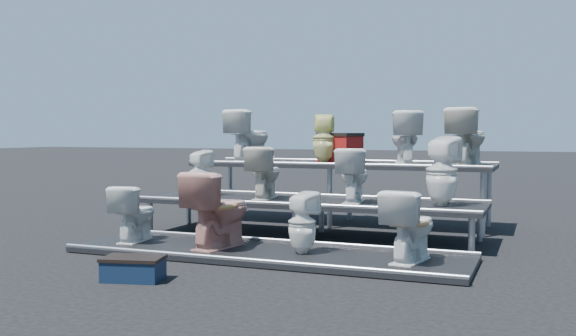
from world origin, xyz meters
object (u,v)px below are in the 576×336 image
at_px(toilet_6, 353,175).
at_px(toilet_10, 405,138).
at_px(toilet_4, 200,173).
at_px(toilet_8, 249,136).
at_px(toilet_2, 302,223).
at_px(toilet_7, 442,171).
at_px(toilet_11, 467,137).
at_px(step_stool, 133,270).
at_px(toilet_9, 324,138).
at_px(toilet_1, 219,209).
at_px(red_crate, 340,149).
at_px(toilet_3, 410,225).
at_px(toilet_5, 264,173).
at_px(toilet_0, 135,213).

relative_size(toilet_6, toilet_10, 0.90).
distance_m(toilet_4, toilet_8, 1.39).
xyz_separation_m(toilet_2, toilet_7, (1.20, 1.30, 0.48)).
height_order(toilet_7, toilet_11, toilet_11).
bearing_deg(step_stool, toilet_4, 94.61).
xyz_separation_m(toilet_9, step_stool, (-0.40, -4.03, -1.12)).
distance_m(toilet_1, toilet_2, 0.96).
xyz_separation_m(toilet_4, red_crate, (1.46, 1.50, 0.29)).
relative_size(toilet_2, toilet_3, 0.91).
bearing_deg(red_crate, toilet_8, -152.12).
xyz_separation_m(toilet_1, toilet_8, (-0.86, 2.60, 0.77)).
xyz_separation_m(toilet_2, toilet_5, (-1.00, 1.30, 0.41)).
relative_size(toilet_8, toilet_11, 1.02).
bearing_deg(step_stool, toilet_9, 71.06).
xyz_separation_m(toilet_4, toilet_10, (2.44, 1.30, 0.46)).
distance_m(toilet_5, toilet_10, 2.04).
xyz_separation_m(toilet_1, toilet_4, (-0.96, 1.30, 0.29)).
xyz_separation_m(toilet_3, toilet_8, (-2.91, 2.60, 0.84)).
bearing_deg(toilet_5, toilet_10, -148.47).
distance_m(toilet_11, red_crate, 1.82).
distance_m(toilet_9, toilet_10, 1.16).
bearing_deg(toilet_4, toilet_7, -162.43).
bearing_deg(toilet_8, toilet_3, 150.31).
distance_m(toilet_6, red_crate, 1.64).
distance_m(toilet_2, toilet_10, 2.78).
bearing_deg(toilet_7, toilet_5, 16.08).
xyz_separation_m(toilet_9, toilet_11, (1.98, 0.00, 0.03)).
height_order(toilet_1, toilet_11, toilet_11).
bearing_deg(toilet_6, toilet_8, -40.98).
distance_m(toilet_5, toilet_11, 2.71).
distance_m(toilet_3, toilet_5, 2.49).
height_order(toilet_8, toilet_10, toilet_8).
relative_size(toilet_1, toilet_8, 1.07).
bearing_deg(toilet_10, toilet_11, 161.64).
bearing_deg(toilet_5, red_crate, -118.90).
bearing_deg(toilet_2, toilet_9, -57.45).
bearing_deg(toilet_1, toilet_10, -109.79).
xyz_separation_m(toilet_0, toilet_3, (3.12, 0.00, 0.03)).
xyz_separation_m(toilet_1, toilet_9, (0.32, 2.60, 0.74)).
height_order(toilet_3, toilet_11, toilet_11).
xyz_separation_m(toilet_11, red_crate, (-1.80, 0.20, -0.19)).
relative_size(toilet_1, red_crate, 1.57).
relative_size(toilet_4, toilet_6, 0.94).
height_order(toilet_3, toilet_5, toilet_5).
relative_size(toilet_0, toilet_5, 0.97).
bearing_deg(toilet_10, toilet_6, 56.22).
relative_size(toilet_1, toilet_3, 1.19).
height_order(toilet_3, toilet_9, toilet_9).
height_order(toilet_4, toilet_9, toilet_9).
bearing_deg(toilet_7, red_crate, -25.95).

